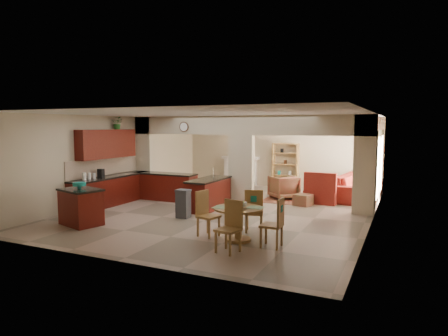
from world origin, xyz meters
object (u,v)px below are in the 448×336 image
at_px(sofa, 358,187).
at_px(dining_table, 238,218).
at_px(armchair, 284,187).
at_px(kitchen_island, 81,207).

bearing_deg(sofa, dining_table, 170.52).
distance_m(dining_table, sofa, 6.59).
height_order(dining_table, armchair, armchair).
height_order(kitchen_island, sofa, kitchen_island).
height_order(sofa, armchair, sofa).
distance_m(dining_table, armchair, 5.35).
height_order(kitchen_island, dining_table, kitchen_island).
xyz_separation_m(kitchen_island, sofa, (5.93, 6.68, -0.05)).
height_order(kitchen_island, armchair, kitchen_island).
relative_size(kitchen_island, dining_table, 1.14).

